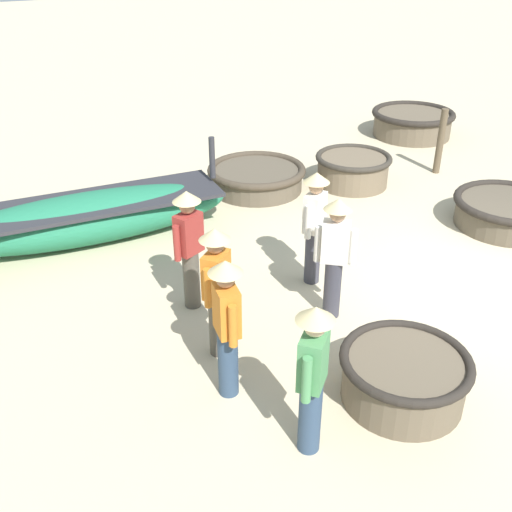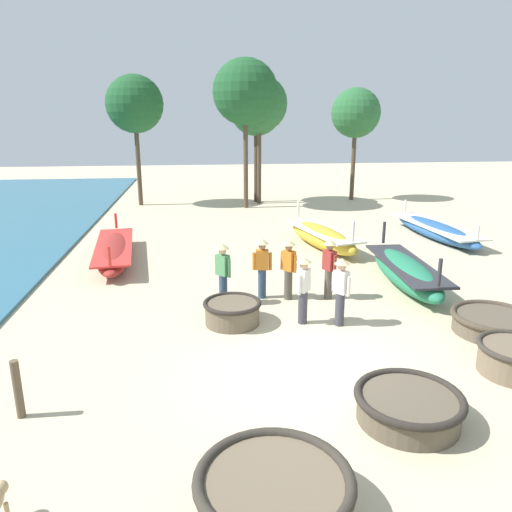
{
  "view_description": "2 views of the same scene",
  "coord_description": "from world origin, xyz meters",
  "px_view_note": "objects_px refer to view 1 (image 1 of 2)",
  "views": [
    {
      "loc": [
        -5.11,
        6.14,
        4.54
      ],
      "look_at": [
        0.39,
        3.43,
        1.11
      ],
      "focal_mm": 42.0,
      "sensor_mm": 36.0,
      "label": 1
    },
    {
      "loc": [
        -2.01,
        -8.58,
        4.92
      ],
      "look_at": [
        -0.59,
        4.47,
        1.11
      ],
      "focal_mm": 35.0,
      "sensor_mm": 36.0,
      "label": 2
    }
  ],
  "objects_px": {
    "coracle_far_right": "(404,376)",
    "mooring_post_mid_beach": "(440,142)",
    "coracle_front_left": "(507,211)",
    "fisherman_standing_right": "(312,372)",
    "fisherman_crouching": "(335,251)",
    "fisherman_standing_left": "(217,285)",
    "coracle_beside_post": "(412,122)",
    "long_boat_ochre_hull": "(89,217)",
    "coracle_center": "(353,169)",
    "fisherman_with_hat": "(227,321)",
    "fisherman_hauling": "(314,221)",
    "fisherman_by_coracle": "(189,243)",
    "coracle_upturned": "(257,177)"
  },
  "relations": [
    {
      "from": "fisherman_with_hat",
      "to": "fisherman_standing_right",
      "type": "xyz_separation_m",
      "value": [
        -1.08,
        -0.38,
        0.0
      ]
    },
    {
      "from": "coracle_center",
      "to": "fisherman_crouching",
      "type": "distance_m",
      "value": 4.64
    },
    {
      "from": "coracle_upturned",
      "to": "fisherman_standing_left",
      "type": "bearing_deg",
      "value": 148.65
    },
    {
      "from": "long_boat_ochre_hull",
      "to": "fisherman_with_hat",
      "type": "bearing_deg",
      "value": -172.93
    },
    {
      "from": "fisherman_crouching",
      "to": "fisherman_by_coracle",
      "type": "distance_m",
      "value": 1.85
    },
    {
      "from": "coracle_front_left",
      "to": "coracle_center",
      "type": "height_order",
      "value": "coracle_center"
    },
    {
      "from": "long_boat_ochre_hull",
      "to": "fisherman_hauling",
      "type": "bearing_deg",
      "value": -136.38
    },
    {
      "from": "coracle_far_right",
      "to": "mooring_post_mid_beach",
      "type": "bearing_deg",
      "value": -43.92
    },
    {
      "from": "fisherman_standing_left",
      "to": "coracle_center",
      "type": "bearing_deg",
      "value": -50.04
    },
    {
      "from": "coracle_far_right",
      "to": "fisherman_standing_left",
      "type": "xyz_separation_m",
      "value": [
        1.61,
        1.46,
        0.65
      ]
    },
    {
      "from": "fisherman_by_coracle",
      "to": "fisherman_hauling",
      "type": "bearing_deg",
      "value": -95.48
    },
    {
      "from": "coracle_upturned",
      "to": "fisherman_hauling",
      "type": "xyz_separation_m",
      "value": [
        -3.4,
        0.79,
        0.7
      ]
    },
    {
      "from": "fisherman_standing_left",
      "to": "fisherman_with_hat",
      "type": "bearing_deg",
      "value": 165.57
    },
    {
      "from": "long_boat_ochre_hull",
      "to": "mooring_post_mid_beach",
      "type": "distance_m",
      "value": 7.09
    },
    {
      "from": "fisherman_with_hat",
      "to": "fisherman_standing_left",
      "type": "xyz_separation_m",
      "value": [
        0.69,
        -0.18,
        0.0
      ]
    },
    {
      "from": "fisherman_with_hat",
      "to": "fisherman_by_coracle",
      "type": "bearing_deg",
      "value": -8.28
    },
    {
      "from": "fisherman_crouching",
      "to": "fisherman_with_hat",
      "type": "bearing_deg",
      "value": 112.96
    },
    {
      "from": "coracle_beside_post",
      "to": "coracle_center",
      "type": "bearing_deg",
      "value": 122.6
    },
    {
      "from": "fisherman_by_coracle",
      "to": "fisherman_standing_left",
      "type": "bearing_deg",
      "value": 175.72
    },
    {
      "from": "coracle_far_right",
      "to": "coracle_front_left",
      "type": "height_order",
      "value": "coracle_far_right"
    },
    {
      "from": "fisherman_with_hat",
      "to": "fisherman_standing_right",
      "type": "bearing_deg",
      "value": -160.66
    },
    {
      "from": "coracle_upturned",
      "to": "fisherman_by_coracle",
      "type": "bearing_deg",
      "value": 141.7
    },
    {
      "from": "coracle_beside_post",
      "to": "fisherman_crouching",
      "type": "xyz_separation_m",
      "value": [
        -5.58,
        5.84,
        0.62
      ]
    },
    {
      "from": "coracle_beside_post",
      "to": "long_boat_ochre_hull",
      "type": "xyz_separation_m",
      "value": [
        -2.05,
        8.18,
        0.07
      ]
    },
    {
      "from": "coracle_front_left",
      "to": "fisherman_standing_right",
      "type": "height_order",
      "value": "fisherman_standing_right"
    },
    {
      "from": "coracle_front_left",
      "to": "fisherman_standing_right",
      "type": "distance_m",
      "value": 6.23
    },
    {
      "from": "fisherman_by_coracle",
      "to": "long_boat_ochre_hull",
      "type": "bearing_deg",
      "value": 17.53
    },
    {
      "from": "coracle_far_right",
      "to": "coracle_beside_post",
      "type": "height_order",
      "value": "coracle_beside_post"
    },
    {
      "from": "coracle_beside_post",
      "to": "fisherman_standing_left",
      "type": "xyz_separation_m",
      "value": [
        -5.66,
        7.47,
        0.62
      ]
    },
    {
      "from": "fisherman_by_coracle",
      "to": "coracle_beside_post",
      "type": "bearing_deg",
      "value": -58.29
    },
    {
      "from": "coracle_center",
      "to": "long_boat_ochre_hull",
      "type": "bearing_deg",
      "value": 91.26
    },
    {
      "from": "fisherman_crouching",
      "to": "fisherman_standing_left",
      "type": "height_order",
      "value": "same"
    },
    {
      "from": "fisherman_standing_right",
      "to": "mooring_post_mid_beach",
      "type": "relative_size",
      "value": 1.26
    },
    {
      "from": "fisherman_standing_right",
      "to": "fisherman_with_hat",
      "type": "bearing_deg",
      "value": 19.34
    },
    {
      "from": "fisherman_standing_left",
      "to": "fisherman_crouching",
      "type": "bearing_deg",
      "value": -87.39
    },
    {
      "from": "coracle_upturned",
      "to": "fisherman_crouching",
      "type": "bearing_deg",
      "value": 166.7
    },
    {
      "from": "coracle_beside_post",
      "to": "fisherman_by_coracle",
      "type": "xyz_separation_m",
      "value": [
        -4.57,
        7.39,
        0.62
      ]
    },
    {
      "from": "fisherman_standing_right",
      "to": "fisherman_hauling",
      "type": "bearing_deg",
      "value": -31.37
    },
    {
      "from": "coracle_center",
      "to": "long_boat_ochre_hull",
      "type": "relative_size",
      "value": 0.32
    },
    {
      "from": "fisherman_standing_right",
      "to": "fisherman_hauling",
      "type": "xyz_separation_m",
      "value": [
        2.69,
        -1.64,
        0.0
      ]
    },
    {
      "from": "mooring_post_mid_beach",
      "to": "fisherman_with_hat",
      "type": "bearing_deg",
      "value": 122.54
    },
    {
      "from": "coracle_center",
      "to": "fisherman_with_hat",
      "type": "xyz_separation_m",
      "value": [
        -4.41,
        4.62,
        0.63
      ]
    },
    {
      "from": "coracle_beside_post",
      "to": "fisherman_hauling",
      "type": "bearing_deg",
      "value": 130.06
    },
    {
      "from": "coracle_upturned",
      "to": "fisherman_by_coracle",
      "type": "xyz_separation_m",
      "value": [
        -3.23,
        2.55,
        0.7
      ]
    },
    {
      "from": "coracle_center",
      "to": "mooring_post_mid_beach",
      "type": "height_order",
      "value": "mooring_post_mid_beach"
    },
    {
      "from": "coracle_beside_post",
      "to": "fisherman_with_hat",
      "type": "height_order",
      "value": "fisherman_with_hat"
    },
    {
      "from": "fisherman_with_hat",
      "to": "fisherman_hauling",
      "type": "height_order",
      "value": "same"
    },
    {
      "from": "coracle_upturned",
      "to": "fisherman_with_hat",
      "type": "bearing_deg",
      "value": 150.72
    },
    {
      "from": "coracle_upturned",
      "to": "coracle_center",
      "type": "relative_size",
      "value": 1.28
    },
    {
      "from": "coracle_front_left",
      "to": "fisherman_standing_left",
      "type": "xyz_separation_m",
      "value": [
        -1.02,
        5.73,
        0.68
      ]
    }
  ]
}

